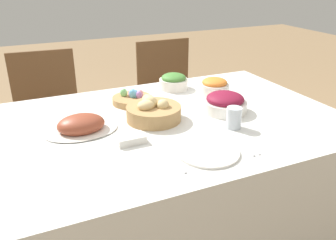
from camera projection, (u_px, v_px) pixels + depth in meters
dining_table at (164, 188)px, 1.82m from camera, size 1.71×1.12×0.75m
chair_far_left at (49, 117)px, 2.36m from camera, size 0.45×0.45×0.91m
chair_far_right at (169, 98)px, 2.69m from camera, size 0.43×0.43×0.91m
bread_basket at (153, 111)px, 1.66m from camera, size 0.26×0.26×0.12m
egg_basket at (132, 98)px, 1.87m from camera, size 0.21×0.21×0.08m
ham_platter at (81, 126)px, 1.55m from camera, size 0.32×0.22×0.09m
carrot_bowl at (214, 87)px, 1.97m from camera, size 0.16×0.16×0.10m
beet_salad_bowl at (225, 103)px, 1.75m from camera, size 0.22×0.22×0.10m
green_salad_bowl at (174, 81)px, 2.08m from camera, size 0.17×0.17×0.09m
dinner_plate at (208, 152)px, 1.38m from camera, size 0.24×0.24×0.01m
fork at (174, 161)px, 1.32m from camera, size 0.01×0.19×0.00m
knife at (240, 146)px, 1.43m from camera, size 0.01×0.19×0.00m
spoon at (246, 144)px, 1.44m from camera, size 0.01×0.19×0.00m
drinking_cup at (234, 118)px, 1.58m from camera, size 0.07×0.07×0.10m
butter_dish at (131, 139)px, 1.45m from camera, size 0.12×0.07×0.03m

